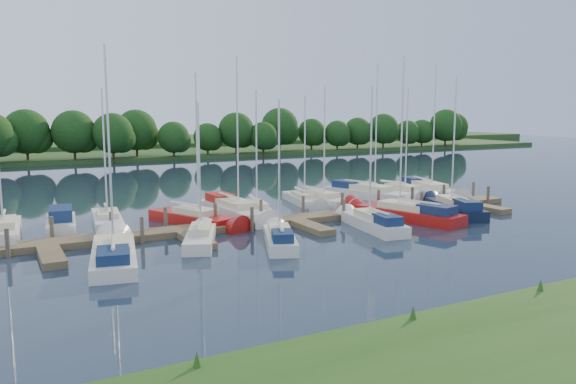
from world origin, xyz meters
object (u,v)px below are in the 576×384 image
sailboat_n_0 (4,234)px  sailboat_s_2 (280,240)px  dock (296,221)px  motorboat (61,224)px  sailboat_n_5 (256,212)px

sailboat_n_0 → sailboat_s_2: sailboat_n_0 is taller
dock → motorboat: size_ratio=6.32×
motorboat → sailboat_n_0: bearing=23.1°
sailboat_n_0 → motorboat: 3.59m
sailboat_n_5 → sailboat_s_2: sailboat_n_5 is taller
motorboat → sailboat_n_5: size_ratio=0.65×
dock → sailboat_n_5: (-1.08, 4.21, 0.07)m
sailboat_n_0 → motorboat: size_ratio=1.61×
dock → motorboat: bearing=158.7°
sailboat_n_0 → sailboat_n_5: bearing=-178.0°
sailboat_s_2 → dock: bearing=74.9°
sailboat_n_0 → dock: bearing=169.1°
dock → sailboat_n_5: sailboat_n_5 is taller
sailboat_s_2 → motorboat: bearing=158.1°
sailboat_s_2 → sailboat_n_5: bearing=96.0°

